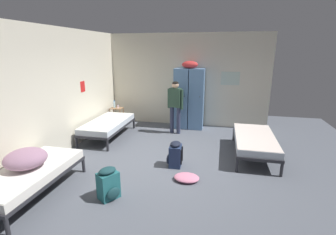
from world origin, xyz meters
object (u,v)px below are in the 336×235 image
(bedding_heap, at_px, (26,159))
(backpack_teal, at_px, (109,184))
(locker_bank, at_px, (189,97))
(shelf_unit, at_px, (117,115))
(bed_left_front, at_px, (30,174))
(backpack_navy, at_px, (175,155))
(person_traveler, at_px, (175,102))
(clothes_pile_pink, at_px, (187,178))
(water_bottle, at_px, (114,104))
(bed_right, at_px, (255,140))
(bed_left_rear, at_px, (108,124))
(lotion_bottle, at_px, (118,106))

(bedding_heap, bearing_deg, backpack_teal, 6.43)
(locker_bank, xyz_separation_m, shelf_unit, (-2.33, -0.25, -0.62))
(bed_left_front, bearing_deg, backpack_navy, 36.11)
(person_traveler, distance_m, clothes_pile_pink, 2.87)
(bed_left_front, relative_size, person_traveler, 1.24)
(locker_bank, distance_m, water_bottle, 2.44)
(backpack_teal, bearing_deg, shelf_unit, 112.13)
(locker_bank, height_order, bed_right, locker_bank)
(bed_right, height_order, water_bottle, water_bottle)
(bed_left_rear, distance_m, backpack_teal, 3.03)
(shelf_unit, xyz_separation_m, person_traveler, (2.02, -0.39, 0.58))
(bed_left_rear, relative_size, bedding_heap, 2.82)
(bed_left_rear, bearing_deg, bed_right, -5.94)
(bed_right, height_order, backpack_navy, backpack_navy)
(bed_right, bearing_deg, water_bottle, 159.30)
(person_traveler, bearing_deg, bed_right, -29.24)
(clothes_pile_pink, bearing_deg, bed_left_front, -157.31)
(bed_left_rear, xyz_separation_m, backpack_navy, (2.17, -1.33, -0.12))
(bed_left_rear, relative_size, water_bottle, 7.94)
(locker_bank, relative_size, person_traveler, 1.35)
(bed_right, relative_size, backpack_navy, 3.45)
(water_bottle, distance_m, backpack_teal, 4.26)
(bedding_heap, bearing_deg, clothes_pile_pink, 21.47)
(locker_bank, height_order, lotion_bottle, locker_bank)
(bed_right, xyz_separation_m, water_bottle, (-4.19, 1.58, 0.30))
(bed_left_rear, xyz_separation_m, person_traveler, (1.77, 0.77, 0.54))
(bedding_heap, bearing_deg, bed_right, 32.19)
(bed_left_front, bearing_deg, bedding_heap, 149.47)
(locker_bank, xyz_separation_m, backpack_navy, (0.09, -2.74, -0.71))
(bed_left_rear, relative_size, backpack_navy, 3.45)
(locker_bank, bearing_deg, lotion_bottle, -172.77)
(shelf_unit, distance_m, bed_left_front, 4.08)
(bed_right, relative_size, lotion_bottle, 13.49)
(bed_left_rear, bearing_deg, lotion_bottle, 99.11)
(backpack_teal, bearing_deg, bed_right, 42.40)
(water_bottle, relative_size, lotion_bottle, 1.70)
(bed_left_rear, distance_m, water_bottle, 1.26)
(locker_bank, distance_m, bed_left_front, 4.83)
(water_bottle, bearing_deg, clothes_pile_pink, -47.08)
(bed_left_rear, distance_m, person_traveler, 2.00)
(bedding_heap, distance_m, clothes_pile_pink, 2.82)
(bed_left_front, distance_m, backpack_navy, 2.69)
(shelf_unit, relative_size, water_bottle, 2.38)
(lotion_bottle, relative_size, backpack_teal, 0.26)
(backpack_navy, bearing_deg, shelf_unit, 134.20)
(locker_bank, xyz_separation_m, bedding_heap, (-2.14, -4.28, -0.32))
(bed_left_front, bearing_deg, backpack_teal, 8.32)
(bedding_heap, xyz_separation_m, backpack_navy, (2.24, 1.55, -0.39))
(shelf_unit, bearing_deg, lotion_bottle, -29.74)
(bed_left_front, xyz_separation_m, bedding_heap, (-0.06, 0.04, 0.27))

